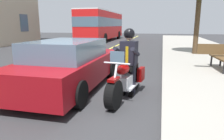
{
  "coord_description": "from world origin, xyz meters",
  "views": [
    {
      "loc": [
        4.82,
        1.94,
        1.82
      ],
      "look_at": [
        0.11,
        0.79,
        0.75
      ],
      "focal_mm": 32.92,
      "sensor_mm": 36.0,
      "label": 1
    }
  ],
  "objects": [
    {
      "name": "bench_sidewalk",
      "position": [
        -3.69,
        4.19,
        0.71
      ],
      "size": [
        1.83,
        1.8,
        0.95
      ],
      "color": "brown",
      "rests_on": "sidewalk_curb"
    },
    {
      "name": "motorcycle_main",
      "position": [
        -0.14,
        1.1,
        0.45
      ],
      "size": [
        2.22,
        0.8,
        1.26
      ],
      "color": "black",
      "rests_on": "ground_plane"
    },
    {
      "name": "lane_center_stripe",
      "position": [
        0.0,
        -2.0,
        0.01
      ],
      "size": [
        60.0,
        0.16,
        0.01
      ],
      "primitive_type": "cube",
      "color": "#E5DB4C",
      "rests_on": "ground_plane"
    },
    {
      "name": "ground_plane",
      "position": [
        0.0,
        0.0,
        0.0
      ],
      "size": [
        80.0,
        80.0,
        0.0
      ],
      "primitive_type": "plane",
      "color": "#333335"
    },
    {
      "name": "rider_main",
      "position": [
        -0.33,
        1.13,
        1.04
      ],
      "size": [
        0.68,
        0.62,
        1.74
      ],
      "color": "black",
      "rests_on": "ground_plane"
    },
    {
      "name": "bus_near",
      "position": [
        -18.48,
        -4.9,
        1.87
      ],
      "size": [
        11.05,
        2.7,
        3.3
      ],
      "color": "red",
      "rests_on": "ground_plane"
    },
    {
      "name": "car_dark",
      "position": [
        -0.58,
        -0.64,
        0.69
      ],
      "size": [
        4.6,
        1.92,
        1.4
      ],
      "color": "maroon",
      "rests_on": "ground_plane"
    }
  ]
}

